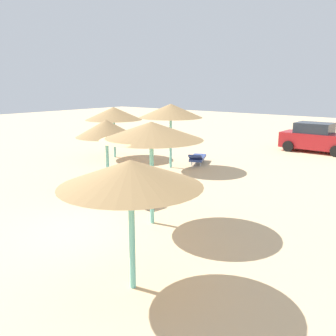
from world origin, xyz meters
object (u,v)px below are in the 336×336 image
at_px(parasol_2, 151,131).
at_px(parasol_7, 114,114).
at_px(parked_car, 316,138).
at_px(parasol_1, 171,111).
at_px(lounger_2, 133,193).
at_px(parasol_5, 106,129).
at_px(parasol_6, 131,174).
at_px(lounger_1, 197,158).

relative_size(parasol_2, parasol_7, 0.96).
height_order(parasol_2, parked_car, parasol_2).
height_order(parasol_1, lounger_2, parasol_1).
height_order(parasol_5, parasol_6, parasol_5).
relative_size(lounger_1, parked_car, 0.50).
relative_size(parasol_1, parasol_6, 1.11).
bearing_deg(parasol_2, parasol_5, 155.60).
bearing_deg(parasol_7, parasol_6, -41.94).
distance_m(parasol_6, lounger_1, 12.04).
xyz_separation_m(parasol_5, parasol_6, (5.71, -4.57, 0.01)).
relative_size(lounger_2, parked_car, 0.49).
relative_size(parasol_5, lounger_1, 1.33).
xyz_separation_m(parasol_2, parasol_7, (-8.07, 6.17, -0.30)).
bearing_deg(parasol_2, parked_car, 89.97).
distance_m(parasol_5, parasol_7, 6.26).
height_order(parasol_7, parked_car, parasol_7).
xyz_separation_m(parasol_5, parasol_7, (-4.37, 4.49, 0.06)).
height_order(parasol_1, lounger_1, parasol_1).
bearing_deg(parasol_6, parked_car, 96.46).
relative_size(parasol_1, parasol_7, 1.00).
xyz_separation_m(parasol_5, lounger_1, (0.13, 5.91, -2.01)).
bearing_deg(lounger_1, lounger_2, -74.76).
relative_size(parasol_5, parked_car, 0.66).
xyz_separation_m(parasol_2, lounger_2, (-1.80, 1.10, -2.36)).
height_order(parasol_2, parasol_7, parasol_2).
bearing_deg(parasol_6, lounger_1, 118.02).
distance_m(parasol_5, parasol_6, 7.31).
bearing_deg(lounger_2, parasol_2, -31.31).
bearing_deg(parasol_1, parasol_2, -55.96).
height_order(parasol_2, parasol_5, parasol_2).
bearing_deg(parasol_1, parasol_7, 178.79).
bearing_deg(parked_car, parasol_1, -115.50).
xyz_separation_m(parasol_2, parked_car, (0.01, 14.72, -1.86)).
bearing_deg(lounger_2, lounger_1, 105.24).
bearing_deg(parked_car, parasol_6, -83.54).
bearing_deg(parasol_7, parasol_5, -45.76).
xyz_separation_m(parasol_1, lounger_1, (0.54, 1.51, -2.41)).
distance_m(lounger_2, parked_car, 13.75).
height_order(parasol_5, lounger_2, parasol_5).
relative_size(parasol_5, lounger_2, 1.36).
distance_m(parasol_1, lounger_2, 5.99).
distance_m(parasol_5, lounger_2, 2.82).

